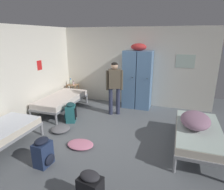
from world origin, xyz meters
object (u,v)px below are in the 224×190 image
at_px(locker_bank, 137,79).
at_px(person_traveler, 114,84).
at_px(clothes_pile_grey, 61,129).
at_px(bed_right, 198,133).
at_px(water_bottle, 71,82).
at_px(bedding_heap, 195,120).
at_px(clothes_pile_pink, 80,144).
at_px(backpack_navy, 43,153).
at_px(lotion_bottle, 74,83).
at_px(backpack_teal, 70,113).
at_px(shelf_unit, 73,90).
at_px(bed_left_rear, 61,99).

bearing_deg(locker_bank, person_traveler, -121.31).
bearing_deg(clothes_pile_grey, bed_right, 4.17).
distance_m(locker_bank, water_bottle, 2.51).
bearing_deg(bed_right, water_bottle, 153.29).
relative_size(bedding_heap, clothes_pile_pink, 1.46).
distance_m(bed_right, water_bottle, 4.74).
bearing_deg(backpack_navy, clothes_pile_grey, 110.50).
bearing_deg(person_traveler, clothes_pile_grey, -122.12).
height_order(locker_bank, bedding_heap, locker_bank).
bearing_deg(person_traveler, bed_right, -29.23).
distance_m(person_traveler, lotion_bottle, 2.03).
bearing_deg(clothes_pile_grey, clothes_pile_pink, -30.46).
bearing_deg(bed_right, backpack_teal, 173.77).
distance_m(locker_bank, bedding_heap, 2.64).
bearing_deg(lotion_bottle, shelf_unit, 150.26).
bearing_deg(bed_left_rear, clothes_pile_grey, -58.69).
bearing_deg(shelf_unit, lotion_bottle, -29.74).
bearing_deg(backpack_navy, shelf_unit, 111.86).
distance_m(bedding_heap, lotion_bottle, 4.47).
bearing_deg(person_traveler, bedding_heap, -28.92).
xyz_separation_m(backpack_teal, clothes_pile_pink, (0.85, -1.05, -0.22)).
relative_size(locker_bank, clothes_pile_pink, 3.54).
height_order(water_bottle, backpack_navy, water_bottle).
relative_size(bed_left_rear, person_traveler, 1.21).
xyz_separation_m(person_traveler, water_bottle, (-1.98, 0.87, -0.28)).
bearing_deg(shelf_unit, bed_left_rear, -77.74).
bearing_deg(backpack_teal, shelf_unit, 117.68).
xyz_separation_m(bed_right, backpack_teal, (-3.22, 0.35, -0.12)).
xyz_separation_m(water_bottle, backpack_navy, (1.52, -3.61, -0.41)).
bearing_deg(backpack_navy, bed_left_rear, 116.00).
relative_size(shelf_unit, clothes_pile_grey, 1.14).
distance_m(water_bottle, backpack_teal, 2.08).
relative_size(water_bottle, clothes_pile_grey, 0.43).
relative_size(bed_left_rear, bedding_heap, 2.23).
bearing_deg(bed_right, clothes_pile_pink, -163.51).
bearing_deg(backpack_navy, backpack_teal, 105.83).
bearing_deg(person_traveler, bed_left_rear, -169.80).
bearing_deg(water_bottle, bedding_heap, -26.49).
height_order(shelf_unit, lotion_bottle, lotion_bottle).
bearing_deg(person_traveler, locker_bank, 58.69).
bearing_deg(bed_left_rear, person_traveler, 10.20).
height_order(shelf_unit, clothes_pile_pink, shelf_unit).
xyz_separation_m(lotion_bottle, clothes_pile_grey, (0.90, -2.30, -0.58)).
relative_size(locker_bank, shelf_unit, 3.63).
relative_size(locker_bank, clothes_pile_grey, 4.13).
bearing_deg(lotion_bottle, bedding_heap, -26.66).
bearing_deg(water_bottle, backpack_teal, -60.59).
xyz_separation_m(lotion_bottle, clothes_pile_pink, (1.70, -2.77, -0.60)).
bearing_deg(clothes_pile_pink, bed_right, 16.49).
height_order(water_bottle, clothes_pile_grey, water_bottle).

